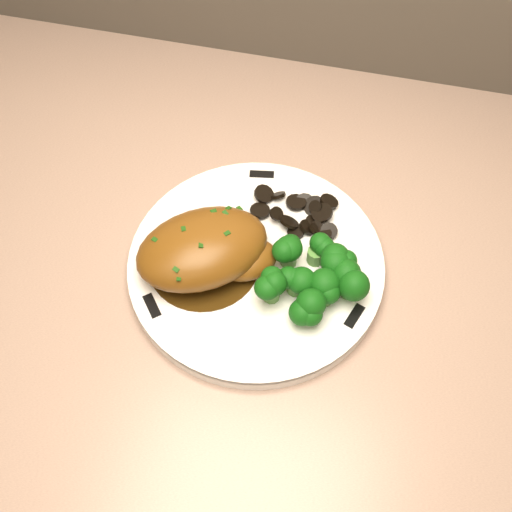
% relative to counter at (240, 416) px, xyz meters
% --- Properties ---
extents(counter, '(2.01, 0.66, 0.99)m').
position_rel_counter_xyz_m(counter, '(0.00, 0.00, 0.00)').
color(counter, brown).
rests_on(counter, ground).
extents(plate, '(0.31, 0.31, 0.02)m').
position_rel_counter_xyz_m(plate, '(0.02, 0.01, 0.44)').
color(plate, white).
rests_on(plate, counter).
extents(rim_accent_0, '(0.03, 0.01, 0.00)m').
position_rel_counter_xyz_m(rim_accent_0, '(0.00, 0.11, 0.45)').
color(rim_accent_0, black).
rests_on(rim_accent_0, plate).
extents(rim_accent_1, '(0.02, 0.03, 0.00)m').
position_rel_counter_xyz_m(rim_accent_1, '(-0.06, -0.06, 0.45)').
color(rim_accent_1, black).
rests_on(rim_accent_1, plate).
extents(rim_accent_2, '(0.02, 0.03, 0.00)m').
position_rel_counter_xyz_m(rim_accent_2, '(0.12, -0.03, 0.45)').
color(rim_accent_2, black).
rests_on(rim_accent_2, plate).
extents(gravy_pool, '(0.11, 0.11, 0.00)m').
position_rel_counter_xyz_m(gravy_pool, '(-0.02, -0.01, 0.45)').
color(gravy_pool, '#37230A').
rests_on(gravy_pool, plate).
extents(chicken_breast, '(0.15, 0.14, 0.05)m').
position_rel_counter_xyz_m(chicken_breast, '(-0.02, -0.00, 0.47)').
color(chicken_breast, brown).
rests_on(chicken_breast, plate).
extents(mushroom_pile, '(0.08, 0.06, 0.02)m').
position_rel_counter_xyz_m(mushroom_pile, '(0.05, 0.06, 0.45)').
color(mushroom_pile, black).
rests_on(mushroom_pile, plate).
extents(broccoli_florets, '(0.09, 0.08, 0.04)m').
position_rel_counter_xyz_m(broccoli_florets, '(0.08, -0.01, 0.47)').
color(broccoli_florets, '#518739').
rests_on(broccoli_florets, plate).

